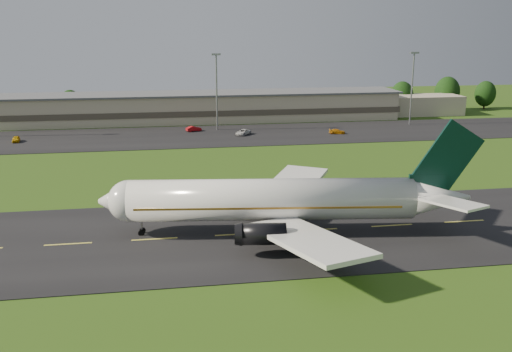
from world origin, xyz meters
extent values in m
plane|color=#234010|center=(0.00, 0.00, 0.00)|extent=(360.00, 360.00, 0.00)
cube|color=black|center=(0.00, 0.00, 0.05)|extent=(220.00, 30.00, 0.10)
cube|color=black|center=(0.00, 72.00, 0.05)|extent=(260.00, 30.00, 0.10)
cylinder|color=white|center=(4.67, 0.00, 4.80)|extent=(38.40, 10.30, 5.60)
sphere|color=white|center=(-14.18, 2.37, 4.80)|extent=(5.60, 5.60, 5.60)
cone|color=white|center=(-16.16, 2.62, 4.80)|extent=(4.64, 5.83, 5.38)
cone|color=white|center=(27.00, -2.81, 4.80)|extent=(9.62, 6.57, 5.49)
cube|color=#946420|center=(4.18, 0.06, 4.45)|extent=(35.43, 9.97, 0.28)
cube|color=black|center=(-14.77, 2.45, 5.35)|extent=(2.36, 3.23, 0.65)
cube|color=white|center=(6.77, -11.35, 3.30)|extent=(12.19, 20.19, 2.20)
cube|color=white|center=(9.52, 10.48, 3.30)|extent=(15.81, 19.86, 2.20)
cube|color=white|center=(26.37, -7.77, 5.70)|extent=(6.76, 9.37, 0.91)
cube|color=white|center=(27.62, 2.15, 5.70)|extent=(8.17, 9.25, 0.91)
cube|color=black|center=(25.51, -2.62, 6.60)|extent=(5.03, 1.17, 3.00)
cube|color=black|center=(27.99, -2.94, 10.30)|extent=(9.42, 1.63, 10.55)
cylinder|color=black|center=(2.19, -7.75, 2.90)|extent=(5.89, 3.38, 2.70)
cylinder|color=black|center=(4.19, 8.12, 2.90)|extent=(5.89, 3.38, 2.70)
cube|color=tan|center=(0.00, 96.00, 4.00)|extent=(120.00, 15.00, 8.00)
cube|color=#4C4438|center=(0.00, 96.00, 3.20)|extent=(121.00, 15.40, 1.60)
cube|color=#595B60|center=(0.00, 96.00, 8.15)|extent=(122.00, 16.00, 0.50)
cube|color=tan|center=(70.00, 98.00, 3.00)|extent=(28.00, 11.00, 6.00)
cylinder|color=gray|center=(5.00, 80.00, 10.00)|extent=(0.44, 0.44, 20.00)
cube|color=gray|center=(5.00, 80.00, 20.10)|extent=(2.40, 1.20, 0.50)
cylinder|color=gray|center=(60.00, 80.00, 10.00)|extent=(0.44, 0.44, 20.00)
cube|color=gray|center=(60.00, 80.00, 20.10)|extent=(2.40, 1.20, 0.50)
cylinder|color=black|center=(-36.89, 107.47, 1.36)|extent=(0.56, 0.56, 2.72)
ellipsoid|color=black|center=(-36.89, 107.47, 4.68)|extent=(6.34, 6.34, 7.93)
cylinder|color=black|center=(47.54, 106.34, 1.28)|extent=(0.56, 0.56, 2.57)
ellipsoid|color=black|center=(47.54, 106.34, 4.42)|extent=(5.99, 5.99, 7.49)
cylinder|color=black|center=(67.99, 104.66, 1.55)|extent=(0.56, 0.56, 3.11)
ellipsoid|color=black|center=(67.99, 104.66, 5.35)|extent=(7.25, 7.25, 9.06)
cylinder|color=black|center=(84.15, 105.52, 1.75)|extent=(0.56, 0.56, 3.50)
ellipsoid|color=black|center=(84.15, 105.52, 6.02)|extent=(8.16, 8.16, 10.20)
cylinder|color=black|center=(98.49, 106.43, 1.48)|extent=(0.56, 0.56, 2.95)
ellipsoid|color=black|center=(98.49, 106.43, 5.08)|extent=(6.88, 6.88, 8.60)
imported|color=#C5980B|center=(-44.73, 71.30, 0.79)|extent=(2.18, 4.25, 1.39)
imported|color=#9D0A10|center=(-1.41, 78.74, 0.78)|extent=(4.38, 2.74, 1.36)
imported|color=silver|center=(10.88, 71.56, 0.80)|extent=(4.94, 5.36, 1.39)
imported|color=#C7790B|center=(35.28, 69.16, 0.70)|extent=(4.40, 2.42, 1.21)
camera|label=1|loc=(-9.10, -71.80, 27.39)|focal=40.00mm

